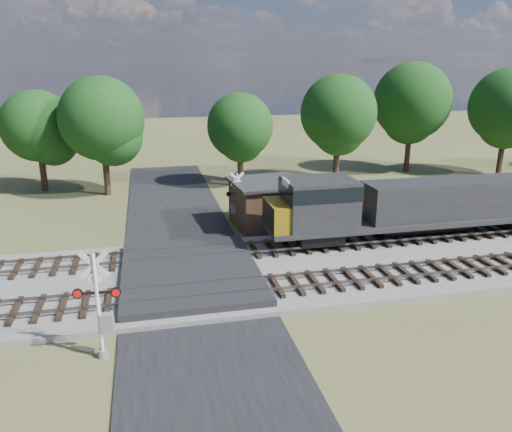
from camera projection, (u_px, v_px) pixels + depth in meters
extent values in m
plane|color=#4A4E29|center=(192.00, 283.00, 25.73)|extent=(160.00, 160.00, 0.00)
cube|color=gray|center=(368.00, 261.00, 28.23)|extent=(140.00, 10.00, 0.30)
cube|color=black|center=(192.00, 282.00, 25.72)|extent=(7.00, 60.00, 0.08)
cube|color=#262628|center=(190.00, 274.00, 26.11)|extent=(7.00, 9.00, 0.62)
cube|color=black|center=(237.00, 289.00, 24.17)|extent=(44.00, 2.60, 0.18)
cube|color=#605952|center=(395.00, 277.00, 25.11)|extent=(140.00, 0.08, 0.15)
cube|color=#605952|center=(382.00, 266.00, 26.45)|extent=(140.00, 0.08, 0.15)
cube|color=black|center=(221.00, 252.00, 28.83)|extent=(44.00, 2.60, 0.18)
cube|color=#605952|center=(355.00, 243.00, 29.77)|extent=(140.00, 0.08, 0.15)
cube|color=#605952|center=(346.00, 235.00, 31.11)|extent=(140.00, 0.08, 0.15)
cylinder|color=silver|center=(98.00, 307.00, 18.68)|extent=(0.15, 0.15, 4.30)
cylinder|color=gray|center=(103.00, 353.00, 19.27)|extent=(0.39, 0.39, 0.32)
cube|color=silver|center=(94.00, 265.00, 18.17)|extent=(1.12, 0.19, 1.12)
cube|color=silver|center=(94.00, 265.00, 18.17)|extent=(1.12, 0.19, 1.12)
cube|color=silver|center=(95.00, 280.00, 18.35)|extent=(0.54, 0.10, 0.24)
cube|color=black|center=(97.00, 293.00, 18.51)|extent=(1.71, 0.29, 0.06)
cylinder|color=red|center=(77.00, 294.00, 18.45)|extent=(0.40, 0.16, 0.39)
cylinder|color=red|center=(116.00, 292.00, 18.57)|extent=(0.40, 0.16, 0.39)
cube|color=gray|center=(107.00, 322.00, 18.90)|extent=(0.52, 0.38, 0.70)
cylinder|color=silver|center=(237.00, 201.00, 33.93)|extent=(0.13, 0.13, 3.76)
cylinder|color=gray|center=(238.00, 225.00, 34.44)|extent=(0.34, 0.34, 0.28)
cube|color=silver|center=(237.00, 179.00, 33.48)|extent=(0.98, 0.07, 0.98)
cube|color=silver|center=(237.00, 179.00, 33.48)|extent=(0.98, 0.07, 0.98)
cube|color=silver|center=(237.00, 187.00, 33.63)|extent=(0.47, 0.05, 0.21)
cube|color=black|center=(237.00, 193.00, 33.77)|extent=(1.50, 0.11, 0.06)
cylinder|color=red|center=(246.00, 193.00, 33.92)|extent=(0.34, 0.11, 0.34)
cylinder|color=red|center=(229.00, 194.00, 33.62)|extent=(0.34, 0.11, 0.34)
cube|color=gray|center=(234.00, 209.00, 34.04)|extent=(0.43, 0.30, 0.61)
cube|color=#462F1E|center=(267.00, 205.00, 34.22)|extent=(4.64, 4.64, 2.99)
cube|color=#2A2A2C|center=(267.00, 183.00, 33.75)|extent=(5.11, 5.11, 0.21)
cylinder|color=black|center=(42.00, 166.00, 43.57)|extent=(0.56, 0.56, 4.37)
sphere|color=#153D13|center=(37.00, 126.00, 42.53)|extent=(6.11, 6.11, 6.11)
cylinder|color=black|center=(106.00, 166.00, 42.04)|extent=(0.56, 0.56, 4.96)
sphere|color=#153D13|center=(102.00, 119.00, 40.86)|extent=(6.94, 6.94, 6.94)
cylinder|color=black|center=(240.00, 163.00, 45.17)|extent=(0.56, 0.56, 4.20)
sphere|color=#153D13|center=(240.00, 126.00, 44.17)|extent=(5.87, 5.87, 5.87)
cylinder|color=black|center=(336.00, 156.00, 46.61)|extent=(0.56, 0.56, 4.97)
sphere|color=#153D13|center=(338.00, 113.00, 45.43)|extent=(6.96, 6.96, 6.96)
cylinder|color=black|center=(408.00, 145.00, 50.99)|extent=(0.56, 0.56, 5.49)
sphere|color=#153D13|center=(412.00, 101.00, 49.68)|extent=(7.69, 7.69, 7.69)
cylinder|color=black|center=(502.00, 149.00, 49.31)|extent=(0.56, 0.56, 5.23)
sphere|color=#153D13|center=(508.00, 106.00, 48.07)|extent=(7.32, 7.32, 7.32)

